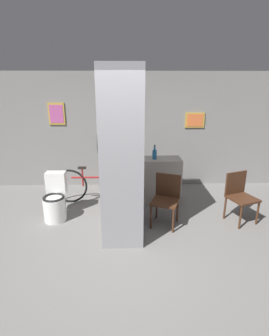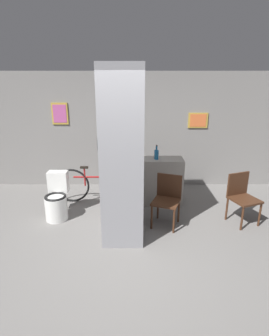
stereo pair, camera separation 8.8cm
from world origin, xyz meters
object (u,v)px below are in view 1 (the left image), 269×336
(chair_by_doorway, at_px, (240,194))
(bicycle, at_px, (97,185))
(chair_near_pillar, at_px, (166,197))
(toilet, at_px, (55,201))
(bottle_tall, at_px, (155,154))

(chair_by_doorway, height_order, bicycle, chair_by_doorway)
(chair_near_pillar, distance_m, chair_by_doorway, 1.31)
(toilet, distance_m, bicycle, 0.94)
(chair_near_pillar, bearing_deg, chair_by_doorway, 24.54)
(toilet, height_order, chair_by_doorway, chair_by_doorway)
(chair_near_pillar, xyz_separation_m, chair_by_doorway, (1.31, 0.09, 0.00))
(toilet, bearing_deg, chair_near_pillar, -6.37)
(bicycle, distance_m, bottle_tall, 1.34)
(toilet, bearing_deg, bottle_tall, 18.19)
(chair_by_doorway, bearing_deg, chair_near_pillar, 162.77)
(bottle_tall, bearing_deg, chair_by_doorway, -27.01)
(chair_near_pillar, bearing_deg, bottle_tall, 119.96)
(toilet, relative_size, chair_by_doorway, 0.94)
(bicycle, bearing_deg, toilet, -135.14)
(chair_near_pillar, relative_size, chair_by_doorway, 1.00)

